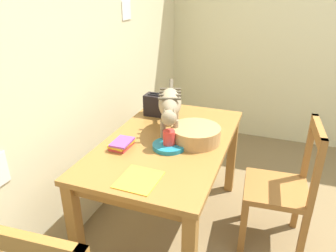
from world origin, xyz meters
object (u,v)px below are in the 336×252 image
Objects in this scene: book_stack at (122,144)px; toaster at (157,105)px; saucer_bowl at (169,146)px; wicker_basket at (195,134)px; dining_table at (168,151)px; cat at (170,105)px; magazine at (139,180)px; coffee_mug at (169,137)px; wooden_chair_far at (283,188)px.

book_stack is 0.61m from toaster.
wicker_basket is (0.15, -0.14, 0.04)m from saucer_bowl.
dining_table is at bearing 100.15° from wicker_basket.
magazine is (-0.62, -0.04, -0.22)m from cat.
saucer_bowl is 0.89× the size of magazine.
magazine is at bearing 176.45° from saucer_bowl.
saucer_bowl is 1.76× the size of coffee_mug.
coffee_mug is 0.50× the size of magazine.
cat reaches higher than magazine.
wooden_chair_far is (-0.27, -1.02, -0.38)m from toaster.
book_stack is at bearing 103.69° from wooden_chair_far.
wooden_chair_far is (0.24, -0.74, -0.37)m from coffee_mug.
cat is at bearing 18.82° from coffee_mug.
dining_table is 0.82m from wooden_chair_far.
cat is 1.98× the size of wicker_basket.
dining_table is 0.21m from coffee_mug.
coffee_mug reaches higher than book_stack.
toaster reaches higher than magazine.
saucer_bowl is 0.59m from toaster.
book_stack reaches higher than saucer_bowl.
cat is 0.71× the size of wooden_chair_far.
saucer_bowl is at bearing 103.46° from wooden_chair_far.
cat is 0.96m from wooden_chair_far.
wicker_basket is 1.68× the size of toaster.
saucer_bowl is 1.08× the size of toaster.
dining_table is at bearing 3.94° from magazine.
coffee_mug is (0.00, 0.00, 0.06)m from saucer_bowl.
magazine is 1.39× the size of book_stack.
coffee_mug reaches higher than saucer_bowl.
cat is (0.09, 0.02, 0.31)m from dining_table.
toaster is (0.39, 0.24, 0.18)m from dining_table.
magazine is at bearing 75.62° from cat.
magazine is (-0.41, 0.03, -0.07)m from coffee_mug.
cat reaches higher than book_stack.
magazine is 0.72× the size of wicker_basket.
cat is 0.43m from book_stack.
magazine is at bearing 125.79° from wooden_chair_far.
wicker_basket is at bearing -130.44° from toaster.
wooden_chair_far reaches higher than wicker_basket.
wooden_chair_far reaches higher than toaster.
wooden_chair_far is at bearing -104.61° from toaster.
dining_table is 2.08× the size of cat.
toaster reaches higher than wicker_basket.
toaster is at bearing -72.70° from cat.
saucer_bowl is at bearing 180.00° from coffee_mug.
wicker_basket is at bearing -14.77° from magazine.
cat reaches higher than wooden_chair_far.
book_stack is at bearing 109.65° from coffee_mug.
dining_table is 7.93× the size of book_stack.
wicker_basket is (0.03, -0.19, 0.15)m from dining_table.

